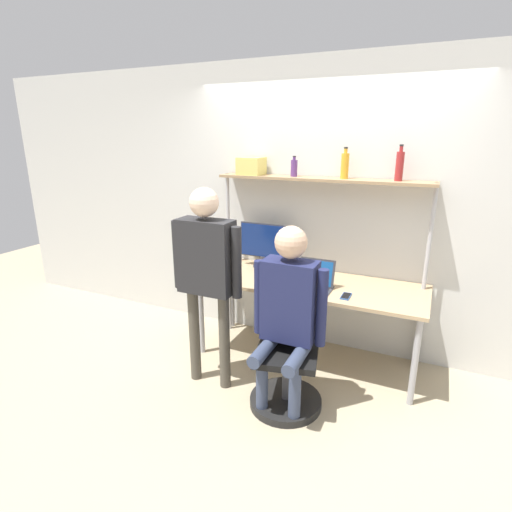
{
  "coord_description": "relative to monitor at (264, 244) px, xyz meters",
  "views": [
    {
      "loc": [
        0.96,
        -2.85,
        2.03
      ],
      "look_at": [
        -0.28,
        -0.13,
        1.12
      ],
      "focal_mm": 28.0,
      "sensor_mm": 36.0,
      "label": 1
    }
  ],
  "objects": [
    {
      "name": "ground_plane",
      "position": [
        0.54,
        -0.61,
        -1.01
      ],
      "size": [
        12.0,
        12.0,
        0.0
      ],
      "primitive_type": "plane",
      "color": "tan"
    },
    {
      "name": "shelf_unit",
      "position": [
        0.54,
        0.02,
        0.43
      ],
      "size": [
        1.92,
        0.25,
        1.67
      ],
      "color": "#997A56",
      "rests_on": "ground_plane"
    },
    {
      "name": "monitor",
      "position": [
        0.0,
        0.0,
        0.0
      ],
      "size": [
        0.5,
        0.21,
        0.44
      ],
      "color": "#333338",
      "rests_on": "desk"
    },
    {
      "name": "person_standing",
      "position": [
        -0.09,
        -0.92,
        0.05
      ],
      "size": [
        0.61,
        0.22,
        1.66
      ],
      "color": "#4C473D",
      "rests_on": "ground_plane"
    },
    {
      "name": "laptop",
      "position": [
        0.62,
        -0.34,
        -0.17
      ],
      "size": [
        0.31,
        0.24,
        0.24
      ],
      "color": "#333338",
      "rests_on": "desk"
    },
    {
      "name": "bottle_purple",
      "position": [
        0.28,
        0.02,
        0.74
      ],
      "size": [
        0.06,
        0.06,
        0.18
      ],
      "color": "#593372",
      "rests_on": "shelf_unit"
    },
    {
      "name": "desk",
      "position": [
        0.54,
        -0.22,
        -0.31
      ],
      "size": [
        2.02,
        0.74,
        0.77
      ],
      "color": "tan",
      "rests_on": "ground_plane"
    },
    {
      "name": "bottle_amber",
      "position": [
        0.74,
        0.02,
        0.77
      ],
      "size": [
        0.07,
        0.07,
        0.26
      ],
      "color": "gold",
      "rests_on": "shelf_unit"
    },
    {
      "name": "cell_phone",
      "position": [
        0.91,
        -0.43,
        -0.23
      ],
      "size": [
        0.07,
        0.15,
        0.01
      ],
      "color": "#264C8C",
      "rests_on": "desk"
    },
    {
      "name": "person_seated",
      "position": [
        0.6,
        -0.95,
        -0.16
      ],
      "size": [
        0.56,
        0.48,
        1.43
      ],
      "color": "#38425B",
      "rests_on": "ground_plane"
    },
    {
      "name": "office_chair",
      "position": [
        0.59,
        -0.9,
        -0.72
      ],
      "size": [
        0.56,
        0.56,
        0.93
      ],
      "color": "black",
      "rests_on": "ground_plane"
    },
    {
      "name": "bottle_red",
      "position": [
        1.18,
        0.02,
        0.78
      ],
      "size": [
        0.06,
        0.06,
        0.29
      ],
      "color": "maroon",
      "rests_on": "shelf_unit"
    },
    {
      "name": "storage_box",
      "position": [
        -0.14,
        0.02,
        0.74
      ],
      "size": [
        0.23,
        0.22,
        0.16
      ],
      "color": "#DBCC66",
      "rests_on": "shelf_unit"
    },
    {
      "name": "wall_back",
      "position": [
        0.54,
        0.18,
        0.34
      ],
      "size": [
        8.0,
        0.06,
        2.7
      ],
      "color": "silver",
      "rests_on": "ground_plane"
    }
  ]
}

